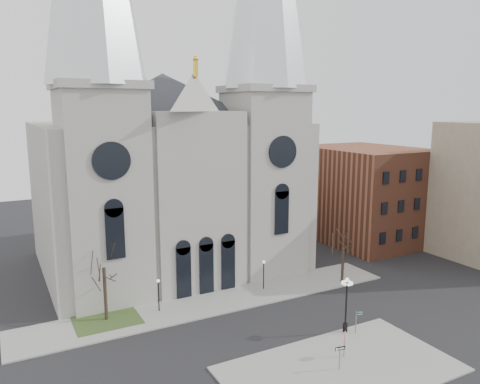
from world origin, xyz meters
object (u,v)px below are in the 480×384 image
street_name_sign (357,320)px  one_way_sign (340,353)px  stop_sign (345,338)px  globe_lamp (346,298)px

street_name_sign → one_way_sign: bearing=-130.6°
stop_sign → one_way_sign: bearing=-157.1°
globe_lamp → one_way_sign: globe_lamp is taller
globe_lamp → stop_sign: bearing=-131.8°
globe_lamp → street_name_sign: (0.66, -0.73, -1.92)m
stop_sign → one_way_sign: size_ratio=1.11×
stop_sign → one_way_sign: stop_sign is taller
stop_sign → street_name_sign: stop_sign is taller
stop_sign → street_name_sign: bearing=18.6°
one_way_sign → street_name_sign: (5.14, 3.83, -0.10)m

